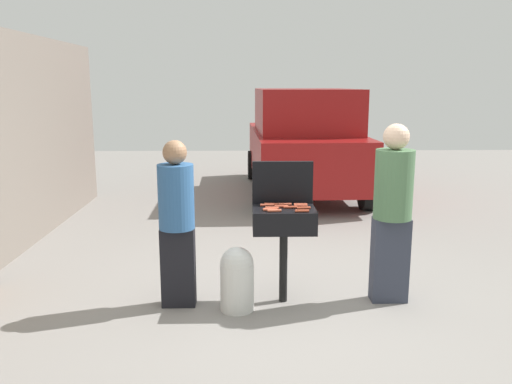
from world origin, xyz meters
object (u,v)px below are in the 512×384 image
hot_dog_4 (271,209)px  hot_dog_10 (274,211)px  hot_dog_0 (304,208)px  hot_dog_12 (270,210)px  hot_dog_1 (272,208)px  hot_dog_5 (290,207)px  bbq_grill (284,223)px  hot_dog_3 (302,211)px  hot_dog_6 (301,206)px  hot_dog_2 (281,206)px  hot_dog_8 (285,204)px  propane_tank (237,277)px  hot_dog_9 (271,204)px  person_right (393,207)px  hot_dog_11 (267,205)px  person_left (177,218)px  parked_minivan (303,141)px  hot_dog_7 (301,204)px

hot_dog_4 → hot_dog_10: 0.08m
hot_dog_0 → hot_dog_12: (-0.32, -0.07, 0.00)m
hot_dog_1 → hot_dog_5: bearing=9.4°
bbq_grill → hot_dog_3: 0.28m
hot_dog_6 → hot_dog_10: 0.33m
hot_dog_1 → hot_dog_6: (0.28, 0.09, 0.00)m
hot_dog_1 → hot_dog_2: size_ratio=1.00×
hot_dog_8 → propane_tank: bearing=-147.0°
hot_dog_3 → hot_dog_9: same height
hot_dog_4 → person_right: bearing=3.7°
hot_dog_11 → propane_tank: (-0.29, -0.27, -0.64)m
hot_dog_5 → hot_dog_9: bearing=144.8°
hot_dog_10 → hot_dog_8: bearing=65.7°
bbq_grill → hot_dog_12: size_ratio=7.26×
hot_dog_4 → person_right: (1.17, 0.08, -0.01)m
person_left → hot_dog_3: bearing=-21.5°
hot_dog_8 → hot_dog_12: same height
parked_minivan → hot_dog_6: bearing=81.8°
hot_dog_12 → person_right: 1.19m
parked_minivan → hot_dog_4: bearing=78.8°
propane_tank → hot_dog_0: bearing=13.1°
hot_dog_1 → hot_dog_3: bearing=-24.8°
person_right → parked_minivan: size_ratio=0.39×
bbq_grill → hot_dog_9: (-0.12, 0.11, 0.16)m
hot_dog_6 → parked_minivan: (0.59, 5.22, 0.07)m
hot_dog_2 → propane_tank: size_ratio=0.21×
bbq_grill → hot_dog_3: bearing=-46.8°
hot_dog_4 → hot_dog_10: (0.03, -0.07, 0.00)m
hot_dog_12 → hot_dog_4: bearing=73.3°
hot_dog_2 → parked_minivan: bearing=81.5°
hot_dog_0 → hot_dog_12: same height
hot_dog_0 → hot_dog_6: size_ratio=1.00×
hot_dog_8 → person_right: (1.03, -0.11, -0.01)m
hot_dog_1 → propane_tank: size_ratio=0.21×
hot_dog_8 → person_right: 1.03m
bbq_grill → hot_dog_11: hot_dog_11 is taller
hot_dog_12 → hot_dog_2: bearing=50.1°
hot_dog_7 → propane_tank: hot_dog_7 is taller
person_left → person_right: size_ratio=0.92×
hot_dog_4 → hot_dog_11: size_ratio=1.00×
hot_dog_2 → hot_dog_4: bearing=-135.9°
hot_dog_7 → parked_minivan: bearing=83.5°
hot_dog_4 → hot_dog_5: (0.19, 0.07, 0.00)m
bbq_grill → hot_dog_8: bearing=80.9°
bbq_grill → hot_dog_10: 0.24m
hot_dog_0 → hot_dog_5: (-0.12, 0.03, 0.00)m
hot_dog_5 → hot_dog_7: (0.11, 0.11, 0.00)m
hot_dog_1 → hot_dog_10: bearing=-83.2°
hot_dog_10 → hot_dog_7: bearing=42.6°
hot_dog_2 → person_left: bearing=-174.6°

